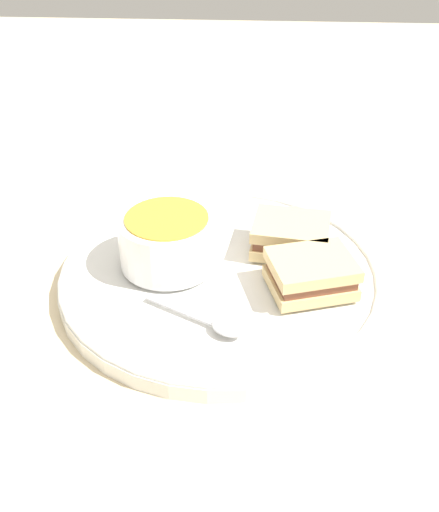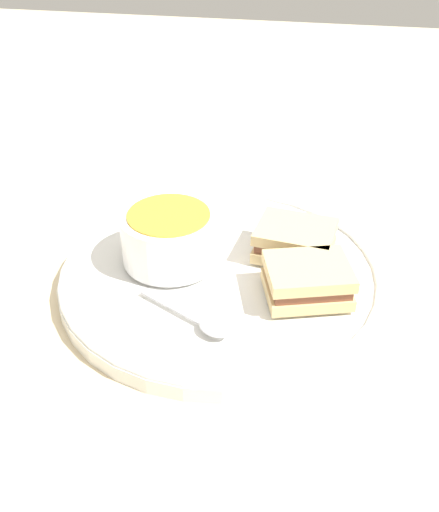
# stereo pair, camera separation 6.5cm
# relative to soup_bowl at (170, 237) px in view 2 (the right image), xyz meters

# --- Properties ---
(ground_plane) EXTENTS (2.40, 2.40, 0.00)m
(ground_plane) POSITION_rel_soup_bowl_xyz_m (0.06, -0.01, -0.05)
(ground_plane) COLOR beige
(plate) EXTENTS (0.35, 0.35, 0.02)m
(plate) POSITION_rel_soup_bowl_xyz_m (0.06, -0.01, -0.04)
(plate) COLOR white
(plate) RESTS_ON ground_plane
(soup_bowl) EXTENTS (0.11, 0.11, 0.06)m
(soup_bowl) POSITION_rel_soup_bowl_xyz_m (0.00, 0.00, 0.00)
(soup_bowl) COLOR white
(soup_bowl) RESTS_ON plate
(spoon) EXTENTS (0.11, 0.07, 0.01)m
(spoon) POSITION_rel_soup_bowl_xyz_m (0.06, -0.11, -0.03)
(spoon) COLOR silver
(spoon) RESTS_ON plate
(sandwich_half_near) EXTENTS (0.10, 0.09, 0.04)m
(sandwich_half_near) POSITION_rel_soup_bowl_xyz_m (0.15, -0.04, -0.01)
(sandwich_half_near) COLOR #DBBC7F
(sandwich_half_near) RESTS_ON plate
(sandwich_half_far) EXTENTS (0.09, 0.08, 0.04)m
(sandwich_half_far) POSITION_rel_soup_bowl_xyz_m (0.14, 0.03, -0.01)
(sandwich_half_far) COLOR #DBBC7F
(sandwich_half_far) RESTS_ON plate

